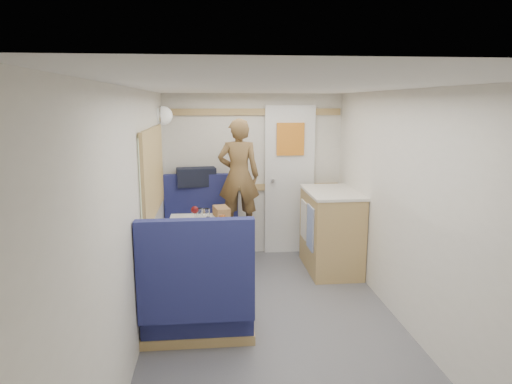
{
  "coord_description": "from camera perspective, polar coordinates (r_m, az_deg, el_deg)",
  "views": [
    {
      "loc": [
        -0.52,
        -3.35,
        1.89
      ],
      "look_at": [
        -0.1,
        0.9,
        1.05
      ],
      "focal_mm": 32.0,
      "sensor_mm": 36.0,
      "label": 1
    }
  ],
  "objects": [
    {
      "name": "floor",
      "position": [
        3.88,
        2.93,
        -18.07
      ],
      "size": [
        4.5,
        4.5,
        0.0
      ],
      "primitive_type": "plane",
      "color": "#515156",
      "rests_on": "ground"
    },
    {
      "name": "ceiling",
      "position": [
        3.39,
        3.28,
        12.94
      ],
      "size": [
        4.5,
        4.5,
        0.0
      ],
      "primitive_type": "plane",
      "rotation": [
        3.14,
        0.0,
        0.0
      ],
      "color": "silver",
      "rests_on": "wall_back"
    },
    {
      "name": "wall_back",
      "position": [
        5.69,
        -0.32,
        2.11
      ],
      "size": [
        2.2,
        0.02,
        2.0
      ],
      "primitive_type": "cube",
      "color": "silver",
      "rests_on": "floor"
    },
    {
      "name": "wall_left",
      "position": [
        3.51,
        -14.98,
        -3.97
      ],
      "size": [
        0.02,
        4.5,
        2.0
      ],
      "primitive_type": "cube",
      "color": "silver",
      "rests_on": "floor"
    },
    {
      "name": "wall_right",
      "position": [
        3.82,
        19.64,
        -3.02
      ],
      "size": [
        0.02,
        4.5,
        2.0
      ],
      "primitive_type": "cube",
      "color": "silver",
      "rests_on": "floor"
    },
    {
      "name": "oak_trim_low",
      "position": [
        5.7,
        -0.3,
        0.59
      ],
      "size": [
        2.15,
        0.02,
        0.08
      ],
      "primitive_type": "cube",
      "color": "#A8894C",
      "rests_on": "wall_back"
    },
    {
      "name": "oak_trim_high",
      "position": [
        5.6,
        -0.31,
        9.99
      ],
      "size": [
        2.15,
        0.02,
        0.08
      ],
      "primitive_type": "cube",
      "color": "#A8894C",
      "rests_on": "wall_back"
    },
    {
      "name": "side_window",
      "position": [
        4.43,
        -12.84,
        2.52
      ],
      "size": [
        0.04,
        1.3,
        0.72
      ],
      "primitive_type": "cube",
      "color": "#A5B297",
      "rests_on": "wall_left"
    },
    {
      "name": "rear_door",
      "position": [
        5.72,
        4.2,
        1.85
      ],
      "size": [
        0.62,
        0.12,
        1.86
      ],
      "color": "white",
      "rests_on": "wall_back"
    },
    {
      "name": "dinette_table",
      "position": [
        4.55,
        -7.06,
        -5.91
      ],
      "size": [
        0.62,
        0.92,
        0.72
      ],
      "color": "white",
      "rests_on": "floor"
    },
    {
      "name": "bench_far",
      "position": [
        5.45,
        -6.78,
        -5.93
      ],
      "size": [
        0.9,
        0.59,
        1.05
      ],
      "color": "#191A50",
      "rests_on": "floor"
    },
    {
      "name": "bench_near",
      "position": [
        3.83,
        -7.27,
        -13.51
      ],
      "size": [
        0.9,
        0.59,
        1.05
      ],
      "color": "#191A50",
      "rests_on": "floor"
    },
    {
      "name": "ledge",
      "position": [
        5.56,
        -6.87,
        0.57
      ],
      "size": [
        0.9,
        0.14,
        0.04
      ],
      "primitive_type": "cube",
      "color": "#A8894C",
      "rests_on": "bench_far"
    },
    {
      "name": "dome_light",
      "position": [
        5.23,
        -11.49,
        9.35
      ],
      "size": [
        0.2,
        0.2,
        0.2
      ],
      "primitive_type": "sphere",
      "color": "white",
      "rests_on": "wall_left"
    },
    {
      "name": "galley_counter",
      "position": [
        5.27,
        9.32,
        -4.71
      ],
      "size": [
        0.57,
        0.92,
        0.92
      ],
      "color": "#A8894C",
      "rests_on": "floor"
    },
    {
      "name": "person",
      "position": [
        5.11,
        -2.18,
        2.06
      ],
      "size": [
        0.48,
        0.34,
        1.27
      ],
      "primitive_type": "imported",
      "rotation": [
        0.0,
        0.0,
        3.07
      ],
      "color": "brown",
      "rests_on": "bench_far"
    },
    {
      "name": "duffel_bag",
      "position": [
        5.54,
        -7.48,
        1.88
      ],
      "size": [
        0.49,
        0.28,
        0.22
      ],
      "primitive_type": "cube",
      "rotation": [
        0.0,
        0.0,
        0.14
      ],
      "color": "black",
      "rests_on": "ledge"
    },
    {
      "name": "tray",
      "position": [
        4.2,
        -4.33,
        -4.98
      ],
      "size": [
        0.38,
        0.42,
        0.02
      ],
      "primitive_type": "cube",
      "rotation": [
        0.0,
        0.0,
        -0.4
      ],
      "color": "white",
      "rests_on": "dinette_table"
    },
    {
      "name": "orange_fruit",
      "position": [
        4.33,
        -4.47,
        -3.86
      ],
      "size": [
        0.07,
        0.07,
        0.07
      ],
      "primitive_type": "sphere",
      "color": "orange",
      "rests_on": "tray"
    },
    {
      "name": "cheese_block",
      "position": [
        4.27,
        -5.48,
        -4.35
      ],
      "size": [
        0.11,
        0.08,
        0.04
      ],
      "primitive_type": "cube",
      "rotation": [
        0.0,
        0.0,
        -0.15
      ],
      "color": "#F7E88E",
      "rests_on": "tray"
    },
    {
      "name": "wine_glass",
      "position": [
        4.54,
        -7.67,
        -2.32
      ],
      "size": [
        0.08,
        0.08,
        0.17
      ],
      "color": "white",
      "rests_on": "dinette_table"
    },
    {
      "name": "tumbler_left",
      "position": [
        4.21,
        -8.98,
        -4.36
      ],
      "size": [
        0.07,
        0.07,
        0.11
      ],
      "primitive_type": "cylinder",
      "color": "white",
      "rests_on": "dinette_table"
    },
    {
      "name": "tumbler_mid",
      "position": [
        4.68,
        -7.1,
        -2.73
      ],
      "size": [
        0.07,
        0.07,
        0.12
      ],
      "primitive_type": "cylinder",
      "color": "white",
      "rests_on": "dinette_table"
    },
    {
      "name": "tumbler_right",
      "position": [
        4.68,
        -6.22,
        -2.73
      ],
      "size": [
        0.07,
        0.07,
        0.11
      ],
      "primitive_type": "cylinder",
      "color": "white",
      "rests_on": "dinette_table"
    },
    {
      "name": "beer_glass",
      "position": [
        4.48,
        -4.24,
        -3.46
      ],
      "size": [
        0.06,
        0.06,
        0.09
      ],
      "primitive_type": "cylinder",
      "color": "brown",
      "rests_on": "dinette_table"
    },
    {
      "name": "pepper_grinder",
      "position": [
        4.4,
        -6.01,
        -3.73
      ],
      "size": [
        0.04,
        0.04,
        0.1
      ],
      "primitive_type": "cylinder",
      "color": "black",
      "rests_on": "dinette_table"
    },
    {
      "name": "salt_grinder",
      "position": [
        4.52,
        -6.42,
        -3.36
      ],
      "size": [
        0.04,
        0.04,
        0.1
      ],
      "primitive_type": "cylinder",
      "color": "silver",
      "rests_on": "dinette_table"
    },
    {
      "name": "bread_loaf",
      "position": [
        4.76,
        -4.33,
        -2.49
      ],
      "size": [
        0.19,
        0.28,
        0.11
      ],
      "primitive_type": "cube",
      "rotation": [
        0.0,
        0.0,
        0.21
      ],
      "color": "olive",
      "rests_on": "dinette_table"
    }
  ]
}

